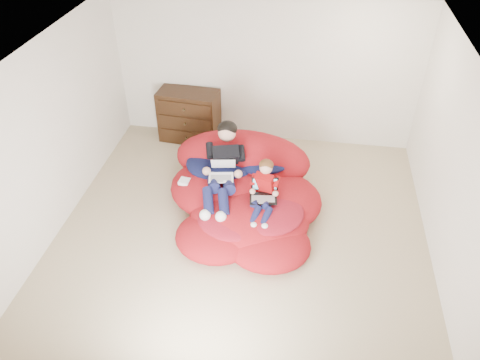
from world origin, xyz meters
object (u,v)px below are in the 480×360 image
object	(u,v)px
beanbag_pile	(244,192)
older_boy	(223,163)
laptop_black	(264,192)
laptop_white	(222,171)
younger_boy	(264,189)
dresser	(189,116)

from	to	relation	value
beanbag_pile	older_boy	size ratio (longest dim) A/B	1.83
laptop_black	beanbag_pile	bearing A→B (deg)	135.98
older_boy	laptop_white	size ratio (longest dim) A/B	3.24
laptop_white	laptop_black	xyz separation A→B (m)	(0.62, -0.26, -0.09)
older_boy	laptop_black	world-z (taller)	older_boy
younger_boy	dresser	bearing A→B (deg)	127.32
dresser	beanbag_pile	world-z (taller)	dresser
older_boy	laptop_white	xyz separation A→B (m)	(0.00, -0.10, -0.08)
beanbag_pile	laptop_black	size ratio (longest dim) A/B	6.14
beanbag_pile	younger_boy	bearing A→B (deg)	-43.98
dresser	younger_boy	bearing A→B (deg)	-52.68
older_boy	younger_boy	distance (m)	0.72
older_boy	laptop_white	world-z (taller)	older_boy
dresser	beanbag_pile	distance (m)	2.11
younger_boy	laptop_black	world-z (taller)	younger_boy
dresser	younger_boy	distance (m)	2.54
younger_boy	beanbag_pile	bearing A→B (deg)	136.02
beanbag_pile	laptop_white	bearing A→B (deg)	-170.27
younger_boy	laptop_white	world-z (taller)	younger_boy
laptop_black	dresser	bearing A→B (deg)	127.32
dresser	laptop_black	xyz separation A→B (m)	(1.54, -2.02, 0.10)
dresser	laptop_black	size ratio (longest dim) A/B	2.66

